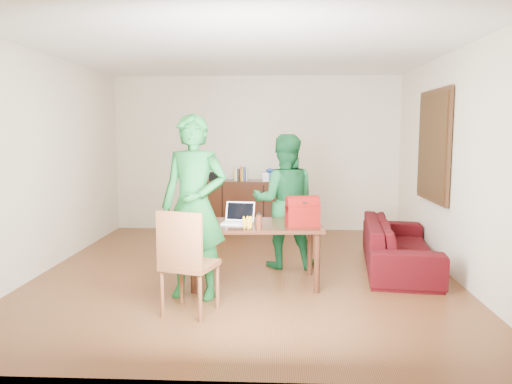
# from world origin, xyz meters

# --- Properties ---
(room) EXTENTS (5.20, 5.70, 2.90)m
(room) POSITION_xyz_m (0.01, 0.13, 1.31)
(room) COLOR #4B2712
(room) RESTS_ON ground
(table) EXTENTS (1.54, 0.92, 0.70)m
(table) POSITION_xyz_m (0.15, -0.47, 0.62)
(table) COLOR black
(table) RESTS_ON ground
(chair) EXTENTS (0.57, 0.56, 1.02)m
(chair) POSITION_xyz_m (-0.43, -1.45, 0.30)
(chair) COLOR brown
(chair) RESTS_ON ground
(person_near) EXTENTS (0.77, 0.58, 1.93)m
(person_near) POSITION_xyz_m (-0.46, -0.95, 0.96)
(person_near) COLOR #145B23
(person_near) RESTS_ON ground
(person_far) EXTENTS (0.83, 0.65, 1.71)m
(person_far) POSITION_xyz_m (0.48, 0.29, 0.85)
(person_far) COLOR #13572A
(person_far) RESTS_ON ground
(laptop) EXTENTS (0.37, 0.28, 0.24)m
(laptop) POSITION_xyz_m (-0.05, -0.51, 0.75)
(laptop) COLOR white
(laptop) RESTS_ON table
(bananas) EXTENTS (0.16, 0.11, 0.05)m
(bananas) POSITION_xyz_m (0.08, -0.79, 0.73)
(bananas) COLOR gold
(bananas) RESTS_ON table
(bottle) EXTENTS (0.07, 0.07, 0.17)m
(bottle) POSITION_xyz_m (0.20, -0.78, 0.79)
(bottle) COLOR #522312
(bottle) RESTS_ON table
(red_bag) EXTENTS (0.39, 0.27, 0.26)m
(red_bag) POSITION_xyz_m (0.68, -0.58, 0.83)
(red_bag) COLOR maroon
(red_bag) RESTS_ON table
(sofa) EXTENTS (1.08, 2.19, 0.61)m
(sofa) POSITION_xyz_m (1.95, 0.27, 0.31)
(sofa) COLOR #3C070D
(sofa) RESTS_ON ground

